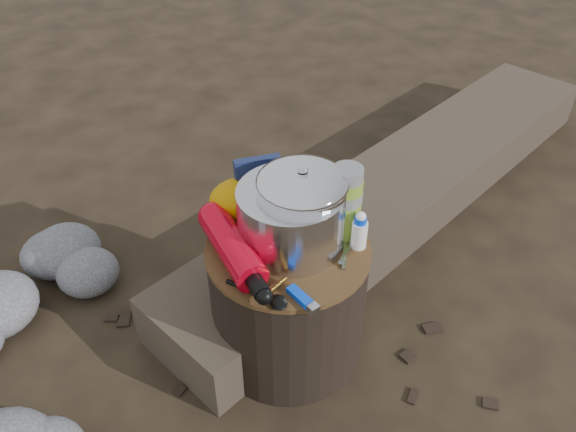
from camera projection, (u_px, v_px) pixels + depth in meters
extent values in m
plane|color=#2C2217|center=(288.00, 345.00, 1.69)|extent=(60.00, 60.00, 0.00)
cylinder|color=black|center=(288.00, 300.00, 1.57)|extent=(0.41, 0.41, 0.38)
cube|color=#42362B|center=(404.00, 188.00, 2.13)|extent=(1.95, 1.47, 0.18)
cube|color=#42362B|center=(409.00, 168.00, 2.30)|extent=(1.25, 0.66, 0.10)
cylinder|color=silver|center=(291.00, 218.00, 1.41)|extent=(0.26, 0.26, 0.16)
cylinder|color=silver|center=(302.00, 207.00, 1.40)|extent=(0.21, 0.21, 0.21)
cylinder|color=#7FA82F|center=(346.00, 202.00, 1.43)|extent=(0.08, 0.08, 0.20)
cylinder|color=black|center=(308.00, 194.00, 1.51)|extent=(0.08, 0.08, 0.13)
ellipsoid|color=#C98601|center=(240.00, 200.00, 1.51)|extent=(0.16, 0.13, 0.11)
cube|color=#16204D|center=(259.00, 185.00, 1.52)|extent=(0.12, 0.04, 0.15)
cube|color=#0843F5|center=(300.00, 296.00, 1.31)|extent=(0.06, 0.09, 0.02)
cylinder|color=white|center=(359.00, 232.00, 1.42)|extent=(0.04, 0.04, 0.09)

